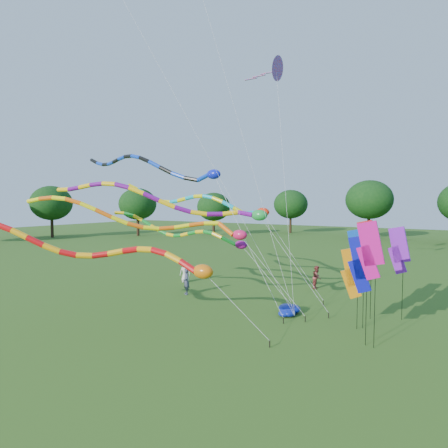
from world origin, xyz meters
The scene contains 19 objects.
ground centered at (0.00, 0.00, 0.00)m, with size 160.00×160.00×0.00m, color #245416.
tree_ring centered at (-1.96, -0.87, 5.40)m, with size 118.87×118.36×9.69m.
tube_kite_red centered at (-3.42, -1.95, 3.70)m, with size 12.29×4.97×5.75m.
tube_kite_orange centered at (-3.93, 0.95, 5.09)m, with size 13.08×6.38×6.99m.
tube_kite_purple centered at (-4.10, 2.70, 6.05)m, with size 15.24×4.91×7.87m.
tube_kite_blue centered at (-7.10, 4.24, 8.30)m, with size 16.65×2.38×9.99m.
tube_kite_cyan centered at (-4.38, 6.35, 6.00)m, with size 13.44×2.10×7.83m.
tube_kite_green centered at (-4.88, 5.20, 4.10)m, with size 12.17×1.60×5.98m.
delta_kite_high_c centered at (-0.84, 9.06, 14.72)m, with size 5.61×5.90×15.92m.
banner_pole_blue_b centered at (5.98, 2.54, 3.45)m, with size 1.16×0.12×4.71m.
banner_pole_magenta_b centered at (6.33, 2.45, 4.05)m, with size 1.16×0.18×5.32m.
banner_pole_blue_a centered at (5.44, 4.66, 3.58)m, with size 1.14×0.39×4.84m.
banner_pole_violet centered at (6.90, 7.20, 3.58)m, with size 1.14×0.38×4.84m.
banner_pole_red centered at (5.47, 6.53, 3.89)m, with size 1.16×0.27×5.16m.
banner_pole_orange centered at (5.23, 4.39, 2.70)m, with size 1.13×0.41×3.95m.
blue_nylon_heap centered at (1.65, 4.97, 0.22)m, with size 1.55×1.44×0.49m.
person_a centered at (-7.96, 8.55, 0.80)m, with size 0.78×0.51×1.61m, color beige.
person_b centered at (-5.60, 5.59, 0.86)m, with size 0.63×0.41×1.73m, color #3F4058.
person_c centered at (1.23, 11.68, 0.81)m, with size 0.78×0.61×1.61m, color brown.
Camera 1 is at (9.21, -13.85, 6.08)m, focal length 30.00 mm.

